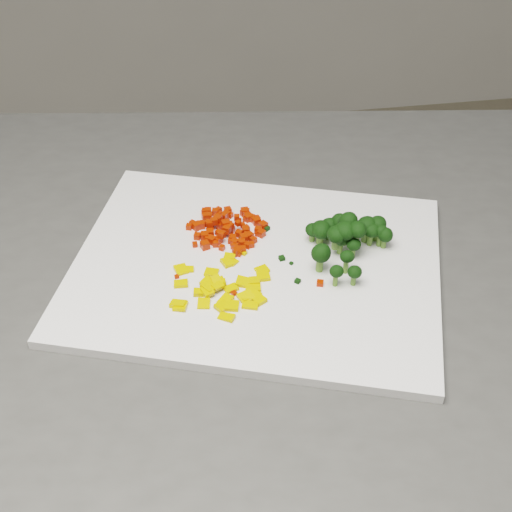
{
  "coord_description": "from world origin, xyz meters",
  "views": [
    {
      "loc": [
        -0.25,
        -0.58,
        1.43
      ],
      "look_at": [
        -0.16,
        0.02,
        0.92
      ],
      "focal_mm": 50.0,
      "sensor_mm": 36.0,
      "label": 1
    }
  ],
  "objects": [
    {
      "name": "carrot_cube_16",
      "position": [
        -0.16,
        0.11,
        0.91
      ],
      "size": [
        0.01,
        0.01,
        0.01
      ],
      "primitive_type": "cube",
      "rotation": [
        0.0,
        0.0,
        0.48
      ],
      "color": "#BF1802",
      "rests_on": "carrot_pile"
    },
    {
      "name": "broccoli_floret_12",
      "position": [
        -0.05,
        0.04,
        0.94
      ],
      "size": [
        0.03,
        0.03,
        0.03
      ],
      "primitive_type": null,
      "color": "black",
      "rests_on": "broccoli_pile"
    },
    {
      "name": "carrot_cube_58",
      "position": [
        -0.2,
        0.1,
        0.91
      ],
      "size": [
        0.01,
        0.01,
        0.01
      ],
      "primitive_type": "cube",
      "rotation": [
        0.0,
        0.0,
        0.13
      ],
      "color": "#BF1802",
      "rests_on": "carrot_pile"
    },
    {
      "name": "carrot_cube_7",
      "position": [
        -0.22,
        0.06,
        0.91
      ],
      "size": [
        0.01,
        0.01,
        0.01
      ],
      "primitive_type": "cube",
      "rotation": [
        0.0,
        0.0,
        0.08
      ],
      "color": "#BF1802",
      "rests_on": "carrot_pile"
    },
    {
      "name": "carrot_cube_47",
      "position": [
        -0.22,
        0.11,
        0.91
      ],
      "size": [
        0.01,
        0.01,
        0.01
      ],
      "primitive_type": "cube",
      "rotation": [
        0.0,
        0.0,
        0.83
      ],
      "color": "#BF1802",
      "rests_on": "carrot_pile"
    },
    {
      "name": "pepper_chunk_21",
      "position": [
        -0.15,
        0.01,
        0.91
      ],
      "size": [
        0.02,
        0.02,
        0.0
      ],
      "primitive_type": "cube",
      "rotation": [
        -0.03,
        -0.02,
        0.33
      ],
      "color": "#DFAA0B",
      "rests_on": "pepper_pile"
    },
    {
      "name": "carrot_cube_48",
      "position": [
        -0.16,
        0.07,
        0.91
      ],
      "size": [
        0.01,
        0.01,
        0.01
      ],
      "primitive_type": "cube",
      "rotation": [
        0.0,
        0.0,
        0.56
      ],
      "color": "#BF1802",
      "rests_on": "carrot_pile"
    },
    {
      "name": "broccoli_floret_3",
      "position": [
        -0.08,
        -0.03,
        0.92
      ],
      "size": [
        0.02,
        0.02,
        0.03
      ],
      "primitive_type": null,
      "color": "black",
      "rests_on": "broccoli_pile"
    },
    {
      "name": "pepper_chunk_26",
      "position": [
        -0.17,
        -0.01,
        0.91
      ],
      "size": [
        0.01,
        0.02,
        0.01
      ],
      "primitive_type": "cube",
      "rotation": [
        0.11,
        0.14,
        2.98
      ],
      "color": "#DFAA0B",
      "rests_on": "pepper_pile"
    },
    {
      "name": "broccoli_floret_1",
      "position": [
        -0.07,
        0.06,
        0.92
      ],
      "size": [
        0.03,
        0.03,
        0.03
      ],
      "primitive_type": null,
      "color": "black",
      "rests_on": "broccoli_pile"
    },
    {
      "name": "carrot_cube_30",
      "position": [
        -0.18,
        0.08,
        0.92
      ],
      "size": [
        0.01,
        0.01,
        0.01
      ],
      "primitive_type": "cube",
      "rotation": [
        0.0,
        0.0,
        0.7
      ],
      "color": "#BF1802",
      "rests_on": "carrot_pile"
    },
    {
      "name": "carrot_cube_52",
      "position": [
        -0.17,
        0.1,
        0.92
      ],
      "size": [
        0.01,
        0.01,
        0.01
      ],
      "primitive_type": "cube",
      "rotation": [
        0.0,
        0.0,
        2.99
      ],
      "color": "#BF1802",
      "rests_on": "carrot_pile"
    },
    {
      "name": "pepper_chunk_30",
      "position": [
        -0.16,
        -0.0,
        0.91
      ],
      "size": [
        0.01,
        0.01,
        0.01
      ],
      "primitive_type": "cube",
      "rotation": [
        -0.01,
        -0.05,
        0.01
      ],
      "color": "#DFAA0B",
      "rests_on": "pepper_pile"
    },
    {
      "name": "stray_bit_10",
      "position": [
        -0.13,
        0.03,
        0.91
      ],
      "size": [
        0.01,
        0.01,
        0.0
      ],
      "primitive_type": "cube",
      "rotation": [
        0.0,
        0.0,
        1.78
      ],
      "color": "black",
      "rests_on": "cutting_board"
    },
    {
      "name": "pepper_chunk_31",
      "position": [
        -0.22,
        -0.02,
        0.92
      ],
      "size": [
        0.02,
        0.02,
        0.0
      ],
      "primitive_type": "cube",
      "rotation": [
        -0.09,
        -0.02,
        1.9
      ],
      "color": "#DFAA0B",
      "rests_on": "pepper_pile"
    },
    {
      "name": "carrot_cube_46",
      "position": [
        -0.18,
        0.11,
        0.91
      ],
      "size": [
        0.01,
        0.01,
        0.01
      ],
      "primitive_type": "cube",
      "rotation": [
        0.0,
        0.0,
        0.58
      ],
      "color": "#BF1802",
      "rests_on": "carrot_pile"
    },
    {
      "name": "broccoli_floret_9",
      "position": [
        -0.08,
        0.05,
        0.92
      ],
      "size": [
        0.03,
        0.03,
        0.03
      ],
      "primitive_type": null,
      "color": "black",
      "rests_on": "broccoli_pile"
    },
    {
      "name": "stray_bit_6",
      "position": [
        -0.1,
        -0.02,
        0.91
      ],
      "size": [
        0.01,
        0.01,
        0.0
      ],
      "primitive_type": "cube",
      "rotation": [
        0.0,
        0.0,
        2.82
      ],
      "color": "#BF1802",
      "rests_on": "cutting_board"
    },
    {
      "name": "carrot_cube_66",
      "position": [
        -0.2,
        0.1,
        0.91
      ],
      "size": [
        0.01,
        0.01,
        0.01
      ],
      "primitive_type": "cube",
      "rotation": [
        0.0,
        0.0,
        1.27
      ],
      "color": "#BF1802",
      "rests_on": "carrot_pile"
    },
    {
      "name": "carrot_cube_4",
      "position": [
        -0.16,
        0.06,
        0.91
      ],
      "size": [
        0.01,
        0.01,
        0.01
      ],
      "primitive_type": "cube",
      "rotation": [
        0.0,
        0.0,
        0.59
      ],
      "color": "#BF1802",
      "rests_on": "carrot_pile"
    },
    {
      "name": "stray_bit_4",
      "position": [
        -0.22,
        -0.01,
        0.91
      ],
      "size": [
        0.01,
        0.01,
        0.0
      ],
      "primitive_type": "cube",
      "rotation": [
        0.0,
        0.0,
        2.27
      ],
      "color": "#BF1802",
      "rests_on": "cutting_board"
    },
    {
      "name": "carrot_cube_63",
      "position": [
        -0.18,
        0.11,
        0.92
      ],
      "size": [
        0.01,
        0.01,
        0.01
      ],
      "primitive_type": "cube",
      "rotation": [
        0.0,
        0.0,
        2.39
      ],
      "color": "#BF1802",
      "rests_on": "carrot_pile"
    },
    {
      "name": "pepper_chunk_24",
      "position": [
        -0.17,
        -0.04,
        0.91
      ],
      "size": [
        0.02,
        0.02,
        0.01
      ],
      "primitive_type": "cube",
      "rotation": [
        -0.02,
        -0.05,
        0.55
      ],
      "color": "#DFAA0B",
      "rests_on": "pepper_pile"
    },
    {
      "name": "carrot_cube_45",
      "position": [
        -0.2,
        0.09,
        0.92
      ],
      "size": [
        0.01,
        0.01,
        0.01
      ],
      "primitive_type": "cube",
      "rotation": [
        0.0,
        0.0,
        1.63
      ],
      "color": "#BF1802",
      "rests_on": "carrot_pile"
    },
    {
      "name": "broccoli_floret_14",
      "position": [
        -0.06,
        -0.03,
        0.92
      ],
      "size": [
        0.02,
        0.02,
        0.02
      ],
      "primitive_type": null,
      "color": "black",
      "rests_on": "broccoli_pile"
    },
    {
      "name": "carrot_cube_59",
      "position": [
        -0.2,
        0.07,
        0.92
      ],
      "size": [
        0.01,
        0.01,
        0.01
      ],
      "primitive_type": "cube",
      "rotation": [
        0.0,
        0.0,
        2.41
      ],
      "color": "#BF1802",
      "rests_on": "carrot_pile"
    },
    {
      "name": "pepper_chunk_28",
      "position": [
        -0.2,
        -0.01,
        0.92
      ],
      "size": [
        0.01,
        0.02,
        0.01
      ],
      "primitive_type": "cube",
      "rotation": [
        -0.08,
        0.12,
        1.73
      ],
      "color": "#DFAA0B",
      "rests_on": "pepper_pile"
    },
    {
      "name": "carrot_cube_32",
      "position": [
        -0.19,
        0.12,
        0.91
      ],
      "size": [
        0.01,
        0.01,
        0.01
      ],
      "primitive_type": "cube",
      "rotation": [
        0.0,
        0.0,
        2.97
      ],
      "color": "#BF1802",
      "rests_on": "carrot_pile"
    },
    {
      "name": "carrot_cube_22",
      "position": [
        -0.18,
        0.1,
        0.91
      ],
      "size": [
        0.01,
        0.01,
        0.01
      ],
      "primitive_type": "cube",
      "rotation": [
        0.0,
        0.0,
        2.7
      ],
      "color": "#BF1802",
      "rests_on": "carrot_pile"
    },
    {
      "name": "stray_bit_12",
      "position": [
        -0.12,
        0.02,
        0.91
      ],
      "size": [
        0.01,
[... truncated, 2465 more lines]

